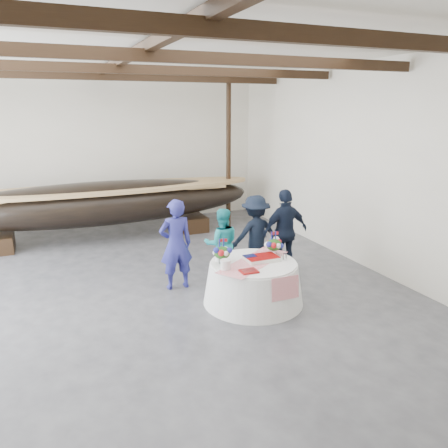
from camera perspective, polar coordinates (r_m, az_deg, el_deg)
name	(u,v)px	position (r m, az deg, el deg)	size (l,w,h in m)	color
floor	(147,298)	(8.57, -10.06, -9.49)	(10.00, 12.00, 0.01)	#3D3D42
wall_back	(98,151)	(13.80, -16.17, 9.18)	(10.00, 0.02, 4.50)	silver
wall_front	(376,348)	(2.63, 19.27, -15.08)	(10.00, 0.02, 4.50)	silver
wall_right	(366,167)	(10.18, 18.08, 7.12)	(0.02, 12.00, 4.50)	silver
ceiling	(134,46)	(7.87, -11.67, 21.86)	(10.00, 12.00, 0.01)	white
pavilion_structure	(127,80)	(8.55, -12.51, 17.90)	(9.80, 11.76, 4.50)	black
longboat_display	(100,203)	(12.18, -15.85, 2.63)	(8.56, 1.71, 1.61)	black
banquet_table	(253,282)	(8.15, 3.84, -7.60)	(1.85, 1.85, 0.79)	white
tabletop_items	(248,253)	(8.04, 3.21, -3.74)	(1.73, 1.40, 0.40)	red
guest_woman_blue	(176,244)	(8.65, -6.30, -2.66)	(0.66, 0.44, 1.82)	navy
guest_woman_teal	(222,244)	(9.13, -0.31, -2.60)	(0.74, 0.57, 1.51)	teal
guest_man_left	(255,234)	(9.46, 4.11, -1.37)	(1.11, 0.64, 1.72)	black
guest_man_right	(285,231)	(9.52, 7.99, -0.97)	(1.08, 0.45, 1.85)	black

